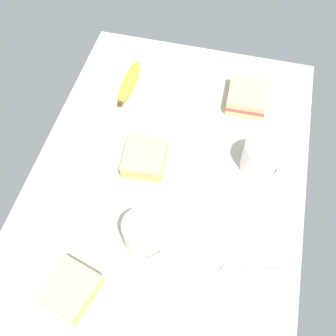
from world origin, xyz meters
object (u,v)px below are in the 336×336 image
sandwich_side (247,97)px  coffee_mug_black (144,235)px  banana (129,82)px  coffee_mug_milky (261,157)px  sandwich_extra (71,290)px  spoon (241,270)px  sandwich_main (145,158)px

sandwich_side → coffee_mug_black: bearing=-19.1°
banana → coffee_mug_milky: bearing=64.5°
coffee_mug_milky → banana: coffee_mug_milky is taller
coffee_mug_black → banana: size_ratio=0.61×
coffee_mug_milky → banana: bearing=-115.5°
coffee_mug_black → sandwich_extra: size_ratio=0.85×
coffee_mug_black → spoon: (0.91, 20.64, -4.73)cm
coffee_mug_milky → sandwich_main: coffee_mug_milky is taller
sandwich_side → spoon: (45.71, 5.08, -1.82)cm
coffee_mug_milky → sandwich_main: bearing=-78.9°
sandwich_side → sandwich_extra: 63.87cm
sandwich_extra → coffee_mug_milky: bearing=140.1°
spoon → coffee_mug_milky: bearing=179.3°
sandwich_main → sandwich_extra: bearing=-9.6°
coffee_mug_milky → spoon: (26.02, -0.33, -4.06)cm
coffee_mug_milky → coffee_mug_black: bearing=-39.9°
coffee_mug_black → sandwich_main: size_ratio=0.88×
sandwich_main → sandwich_extra: 33.64cm
sandwich_extra → sandwich_side: bearing=155.3°
coffee_mug_black → sandwich_main: (-19.93, -5.47, -2.91)cm
sandwich_side → sandwich_extra: bearing=-24.7°
banana → spoon: size_ratio=1.28×
sandwich_main → spoon: 33.45cm
coffee_mug_black → coffee_mug_milky: coffee_mug_black is taller
sandwich_extra → banana: bearing=-174.8°
coffee_mug_black → sandwich_extra: bearing=-40.0°
banana → spoon: banana is taller
sandwich_main → spoon: (20.84, 26.11, -1.82)cm
coffee_mug_milky → sandwich_side: coffee_mug_milky is taller
banana → spoon: 57.21cm
sandwich_extra → coffee_mug_black: bearing=140.0°
sandwich_side → spoon: 46.03cm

